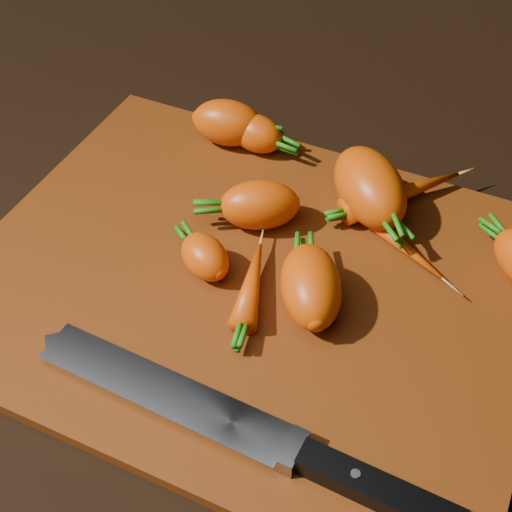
% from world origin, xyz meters
% --- Properties ---
extents(ground, '(2.00, 2.00, 0.01)m').
position_xyz_m(ground, '(0.00, 0.00, -0.01)').
color(ground, black).
extents(cutting_board, '(0.50, 0.40, 0.01)m').
position_xyz_m(cutting_board, '(0.00, 0.00, 0.01)').
color(cutting_board, '#71310E').
rests_on(cutting_board, ground).
extents(carrot_0, '(0.08, 0.06, 0.05)m').
position_xyz_m(carrot_0, '(-0.11, 0.17, 0.04)').
color(carrot_0, '#DF4805').
rests_on(carrot_0, cutting_board).
extents(carrot_1, '(0.07, 0.06, 0.04)m').
position_xyz_m(carrot_1, '(-0.04, -0.01, 0.03)').
color(carrot_1, '#DF4805').
rests_on(carrot_1, cutting_board).
extents(carrot_2, '(0.11, 0.12, 0.06)m').
position_xyz_m(carrot_2, '(0.06, 0.13, 0.04)').
color(carrot_2, '#DF4805').
rests_on(carrot_2, cutting_board).
extents(carrot_3, '(0.09, 0.10, 0.05)m').
position_xyz_m(carrot_3, '(0.06, -0.01, 0.04)').
color(carrot_3, '#DF4805').
rests_on(carrot_3, cutting_board).
extents(carrot_4, '(0.09, 0.08, 0.05)m').
position_xyz_m(carrot_4, '(-0.02, 0.07, 0.04)').
color(carrot_4, '#DF4805').
rests_on(carrot_4, cutting_board).
extents(carrot_5, '(0.06, 0.05, 0.04)m').
position_xyz_m(carrot_5, '(-0.07, 0.17, 0.03)').
color(carrot_5, '#DF4805').
rests_on(carrot_5, cutting_board).
extents(carrot_7, '(0.11, 0.12, 0.03)m').
position_xyz_m(carrot_7, '(0.09, 0.15, 0.03)').
color(carrot_7, '#DF4805').
rests_on(carrot_7, cutting_board).
extents(carrot_8, '(0.11, 0.07, 0.02)m').
position_xyz_m(carrot_8, '(0.11, 0.09, 0.02)').
color(carrot_8, '#DF4805').
rests_on(carrot_8, cutting_board).
extents(carrot_9, '(0.05, 0.10, 0.02)m').
position_xyz_m(carrot_9, '(0.01, -0.02, 0.02)').
color(carrot_9, '#DF4805').
rests_on(carrot_9, cutting_board).
extents(knife, '(0.34, 0.05, 0.02)m').
position_xyz_m(knife, '(0.01, -0.14, 0.02)').
color(knife, gray).
rests_on(knife, cutting_board).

